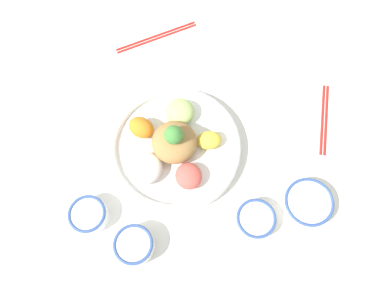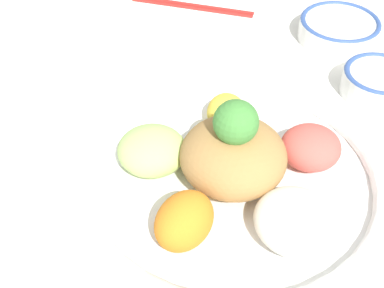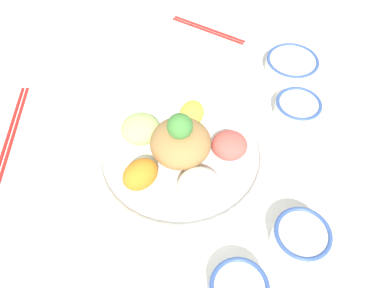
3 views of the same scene
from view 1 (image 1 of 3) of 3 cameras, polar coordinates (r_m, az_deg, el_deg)
name	(u,v)px [view 1 (image 1 of 3)]	position (r m, az deg, el deg)	size (l,w,h in m)	color
ground_plane	(174,145)	(0.98, -2.80, -0.09)	(2.40, 2.40, 0.00)	white
salad_platter	(172,146)	(0.94, -3.01, -0.38)	(0.34, 0.34, 0.12)	white
sauce_bowl_red	(88,215)	(0.93, -15.51, -10.37)	(0.09, 0.09, 0.04)	white
rice_bowl_blue	(308,203)	(0.95, 17.25, -8.57)	(0.12, 0.12, 0.03)	white
sauce_bowl_dark	(256,219)	(0.92, 9.66, -11.24)	(0.09, 0.09, 0.04)	white
rice_bowl_plain	(134,245)	(0.90, -8.80, -14.99)	(0.09, 0.09, 0.05)	white
chopsticks_pair_near	(156,37)	(1.14, -5.45, 15.97)	(0.25, 0.04, 0.01)	red
chopsticks_pair_far	(325,119)	(1.06, 19.56, 3.62)	(0.11, 0.19, 0.01)	red
serving_spoon_main	(245,27)	(1.17, 8.12, 17.21)	(0.13, 0.08, 0.01)	white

